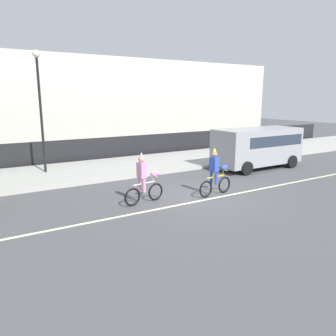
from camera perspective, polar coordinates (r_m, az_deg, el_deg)
The scene contains 9 objects.
ground_plane at distance 13.15m, azimuth 6.14°, elevation -4.77°, with size 80.00×80.00×0.00m, color #4C4C4F.
road_centre_line at distance 12.77m, azimuth 7.50°, elevation -5.30°, with size 36.00×0.14×0.01m, color beige.
sidewalk_curb at distance 18.56m, azimuth -6.04°, elevation 0.46°, with size 60.00×5.00×0.15m, color #ADAAA3.
fence_line at distance 21.08m, azimuth -9.43°, elevation 3.48°, with size 40.00×0.08×1.40m, color black.
building_backdrop at distance 30.28m, azimuth -8.83°, elevation 11.28°, with size 28.00×8.00×6.87m, color beige.
parade_cyclist_pink at distance 11.97m, azimuth -4.13°, elevation -2.26°, with size 1.71×0.52×1.92m.
parade_cyclist_cobalt at distance 13.07m, azimuth 8.35°, elevation -1.12°, with size 1.72×0.51×1.92m.
parked_van_grey at distance 18.64m, azimuth 15.43°, elevation 3.90°, with size 5.00×2.22×2.18m.
street_lamp_post at distance 17.24m, azimuth -21.48°, elevation 11.90°, with size 0.36×0.36×5.86m.
Camera 1 is at (-7.65, -9.99, 3.81)m, focal length 35.00 mm.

